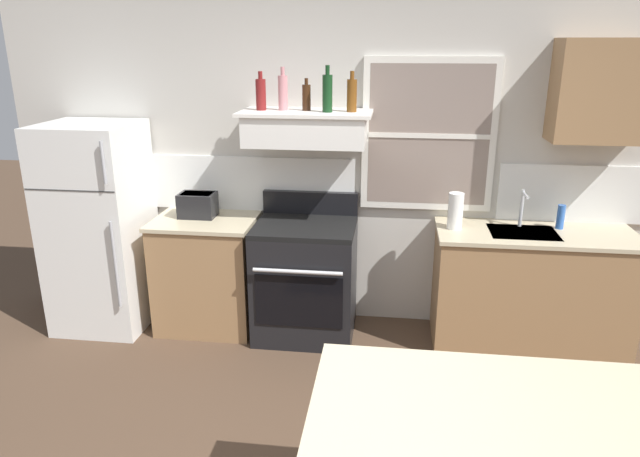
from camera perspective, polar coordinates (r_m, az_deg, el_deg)
The scene contains 16 objects.
back_wall at distance 4.54m, azimuth 2.70°, elevation 7.03°, with size 5.40×0.11×2.70m.
refrigerator at distance 4.86m, azimuth -21.13°, elevation 0.09°, with size 0.70×0.72×1.64m.
counter_left_of_stove at distance 4.70m, azimuth -11.09°, elevation -4.32°, with size 0.79×0.63×0.91m.
toaster at distance 4.59m, azimuth -12.09°, elevation 2.35°, with size 0.30×0.20×0.19m.
stove_range at distance 4.49m, azimuth -1.45°, elevation -4.99°, with size 0.76×0.69×1.09m.
range_hood_shelf at distance 4.26m, azimuth -1.38°, elevation 10.01°, with size 0.96×0.52×0.24m.
bottle_red_label_wine at distance 4.30m, azimuth -5.91°, elevation 13.18°, with size 0.07×0.07×0.28m.
bottle_rose_pink at distance 4.28m, azimuth -3.71°, elevation 13.40°, with size 0.07×0.07×0.31m.
bottle_brown_stout at distance 4.26m, azimuth -1.36°, elevation 12.96°, with size 0.06×0.06×0.23m.
bottle_dark_green_wine at distance 4.15m, azimuth 0.75°, elevation 13.37°, with size 0.07×0.07×0.32m.
bottle_amber_wine at distance 4.18m, azimuth 3.19°, elevation 13.15°, with size 0.07×0.07×0.28m.
counter_right_with_sink at distance 4.60m, azimuth 20.15°, elevation -5.66°, with size 1.43×0.63×0.91m.
sink_faucet at distance 4.46m, azimuth 19.52°, elevation 2.27°, with size 0.03×0.17×0.28m.
paper_towel_roll at distance 4.30m, azimuth 13.33°, elevation 1.71°, with size 0.11×0.11×0.27m, color white.
dish_soap_bottle at distance 4.56m, azimuth 22.84°, elevation 1.08°, with size 0.06×0.06×0.18m, color blue.
upper_cabinet_right at distance 4.49m, azimuth 26.27°, elevation 12.16°, with size 0.64×0.32×0.70m.
Camera 1 is at (0.39, -2.21, 2.23)m, focal length 32.14 mm.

